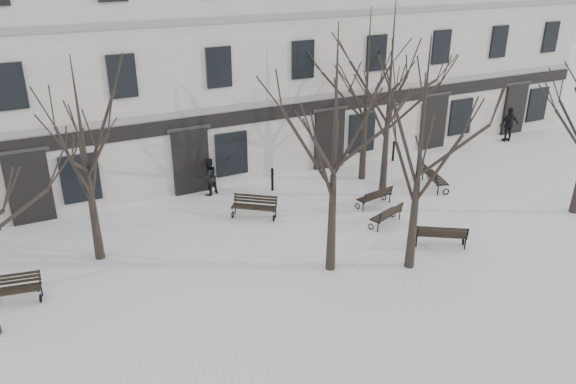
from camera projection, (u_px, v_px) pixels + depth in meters
ground at (358, 253)px, 19.93m from camera, size 100.00×100.00×0.00m
building at (221, 45)px, 28.36m from camera, size 40.40×10.20×11.40m
tree_1 at (335, 125)px, 16.99m from camera, size 5.63×5.63×8.04m
tree_2 at (422, 132)px, 17.22m from camera, size 5.34×5.34×7.63m
tree_4 at (82, 138)px, 17.89m from camera, size 4.92×4.92×7.02m
tree_5 at (390, 78)px, 22.65m from camera, size 5.78×5.78×8.26m
tree_6 at (367, 76)px, 24.59m from camera, size 5.43×5.43×7.76m
bench_0 at (10, 289)px, 16.95m from camera, size 1.83×0.96×0.88m
bench_1 at (387, 215)px, 21.82m from camera, size 1.67×1.07×0.80m
bench_2 at (441, 235)px, 20.16m from camera, size 1.84×1.53×0.91m
bench_3 at (254, 206)px, 22.45m from camera, size 1.77×1.58×0.90m
bench_4 at (375, 196)px, 23.42m from camera, size 1.70×0.85×0.82m
bench_5 at (433, 177)px, 25.27m from camera, size 1.24×1.99×0.96m
bollard_a at (272, 179)px, 24.93m from camera, size 0.14×0.14×1.07m
bollard_b at (393, 150)px, 28.50m from camera, size 0.14×0.14×1.06m
pedestrian_b at (210, 194)px, 24.75m from camera, size 0.99×0.89×1.67m
pedestrian_c at (506, 141)px, 31.70m from camera, size 1.21×0.71×1.93m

